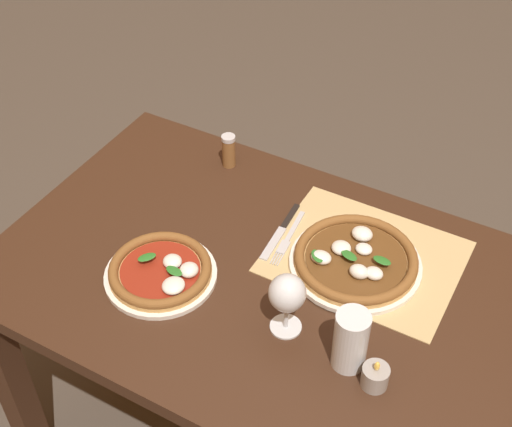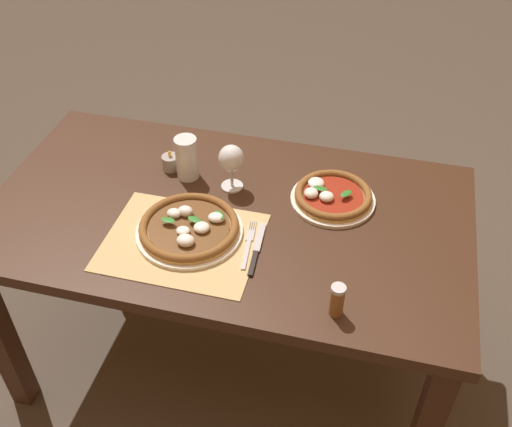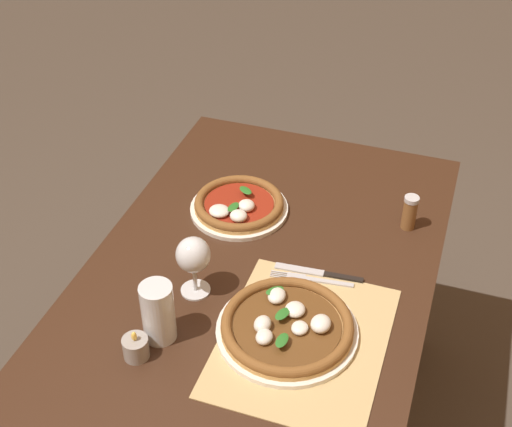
# 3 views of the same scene
# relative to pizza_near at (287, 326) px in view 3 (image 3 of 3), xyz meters

# --- Properties ---
(dining_table) EXTENTS (1.47, 0.82, 0.74)m
(dining_table) POSITION_rel_pizza_near_xyz_m (0.08, 0.12, -0.12)
(dining_table) COLOR #382114
(dining_table) RESTS_ON ground
(paper_placemat) EXTENTS (0.44, 0.35, 0.00)m
(paper_placemat) POSITION_rel_pizza_near_xyz_m (-0.01, -0.04, -0.02)
(paper_placemat) COLOR tan
(paper_placemat) RESTS_ON dining_table
(pizza_near) EXTENTS (0.31, 0.31, 0.05)m
(pizza_near) POSITION_rel_pizza_near_xyz_m (0.00, 0.00, 0.00)
(pizza_near) COLOR silver
(pizza_near) RESTS_ON paper_placemat
(pizza_far) EXTENTS (0.26, 0.26, 0.05)m
(pizza_far) POSITION_rel_pizza_near_xyz_m (0.38, 0.25, -0.00)
(pizza_far) COLOR silver
(pizza_far) RESTS_ON dining_table
(wine_glass) EXTENTS (0.08, 0.08, 0.16)m
(wine_glass) POSITION_rel_pizza_near_xyz_m (0.06, 0.24, 0.08)
(wine_glass) COLOR silver
(wine_glass) RESTS_ON dining_table
(pint_glass) EXTENTS (0.07, 0.07, 0.15)m
(pint_glass) POSITION_rel_pizza_near_xyz_m (-0.09, 0.26, 0.05)
(pint_glass) COLOR silver
(pint_glass) RESTS_ON dining_table
(fork) EXTENTS (0.04, 0.20, 0.00)m
(fork) POSITION_rel_pizza_near_xyz_m (0.18, -0.01, -0.02)
(fork) COLOR #B7B7BC
(fork) RESTS_ON paper_placemat
(knife) EXTENTS (0.03, 0.22, 0.01)m
(knife) POSITION_rel_pizza_near_xyz_m (0.21, -0.02, -0.02)
(knife) COLOR black
(knife) RESTS_ON paper_placemat
(votive_candle) EXTENTS (0.06, 0.06, 0.07)m
(votive_candle) POSITION_rel_pizza_near_xyz_m (-0.16, 0.28, 0.00)
(votive_candle) COLOR gray
(votive_candle) RESTS_ON dining_table
(pepper_shaker) EXTENTS (0.04, 0.04, 0.10)m
(pepper_shaker) POSITION_rel_pizza_near_xyz_m (0.46, -0.19, 0.03)
(pepper_shaker) COLOR brown
(pepper_shaker) RESTS_ON dining_table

